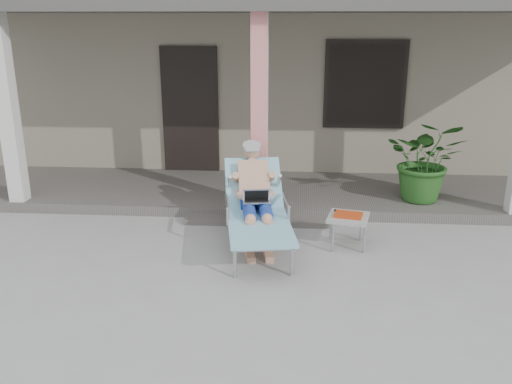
{
  "coord_description": "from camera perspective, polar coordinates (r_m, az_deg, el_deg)",
  "views": [
    {
      "loc": [
        0.49,
        -5.07,
        2.67
      ],
      "look_at": [
        0.07,
        0.6,
        0.85
      ],
      "focal_mm": 38.0,
      "sensor_mm": 36.0,
      "label": 1
    }
  ],
  "objects": [
    {
      "name": "lounger",
      "position": [
        6.53,
        0.02,
        0.76
      ],
      "size": [
        1.0,
        1.96,
        1.24
      ],
      "rotation": [
        0.0,
        0.0,
        0.16
      ],
      "color": "#B7B7BC",
      "rests_on": "ground"
    },
    {
      "name": "side_table",
      "position": [
        6.67,
        9.67,
        -2.81
      ],
      "size": [
        0.56,
        0.56,
        0.42
      ],
      "rotation": [
        0.0,
        0.0,
        -0.22
      ],
      "color": "#A3A39F",
      "rests_on": "ground"
    },
    {
      "name": "house",
      "position": [
        11.62,
        1.88,
        12.78
      ],
      "size": [
        10.4,
        5.4,
        3.3
      ],
      "color": "gray",
      "rests_on": "ground"
    },
    {
      "name": "potted_palm",
      "position": [
        8.11,
        17.48,
        3.19
      ],
      "size": [
        1.27,
        1.17,
        1.19
      ],
      "primitive_type": "imported",
      "rotation": [
        0.0,
        0.0,
        -0.26
      ],
      "color": "#26591E",
      "rests_on": "porch_deck"
    },
    {
      "name": "ground",
      "position": [
        5.75,
        -1.15,
        -9.92
      ],
      "size": [
        60.0,
        60.0,
        0.0
      ],
      "primitive_type": "plane",
      "color": "#9E9E99",
      "rests_on": "ground"
    },
    {
      "name": "porch_overhang",
      "position": [
        8.03,
        0.8,
        18.59
      ],
      "size": [
        10.0,
        2.3,
        2.85
      ],
      "color": "silver",
      "rests_on": "porch_deck"
    },
    {
      "name": "porch_step",
      "position": [
        7.42,
        0.19,
        -3.04
      ],
      "size": [
        2.0,
        0.3,
        0.07
      ],
      "primitive_type": "cube",
      "color": "#605B56",
      "rests_on": "ground"
    },
    {
      "name": "porch_deck",
      "position": [
        8.49,
        0.74,
        -0.05
      ],
      "size": [
        10.0,
        2.0,
        0.15
      ],
      "primitive_type": "cube",
      "color": "#605B56",
      "rests_on": "ground"
    }
  ]
}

